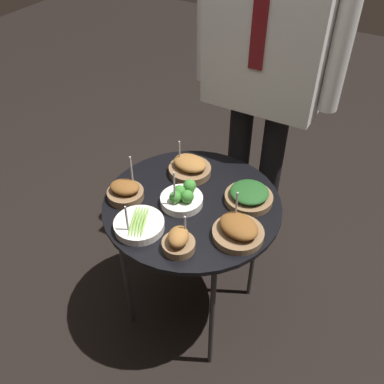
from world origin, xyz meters
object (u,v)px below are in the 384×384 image
at_px(bowl_roast_center, 125,191).
at_px(bowl_roast_mid_left, 190,167).
at_px(bowl_roast_mid_right, 238,230).
at_px(waiter_figure, 268,50).
at_px(bowl_spinach_front_right, 249,195).
at_px(bowl_broccoli_far_rim, 182,198).
at_px(bowl_roast_near_rim, 179,241).
at_px(serving_cart, 192,211).
at_px(bowl_asparagus_back_left, 139,225).

relative_size(bowl_roast_center, bowl_roast_mid_left, 1.00).
distance_m(bowl_roast_mid_right, bowl_roast_mid_left, 0.39).
xyz_separation_m(bowl_roast_center, bowl_roast_mid_left, (0.14, 0.25, 0.00)).
bearing_deg(bowl_roast_mid_left, waiter_figure, 70.59).
distance_m(bowl_roast_center, bowl_spinach_front_right, 0.46).
distance_m(bowl_broccoli_far_rim, waiter_figure, 0.67).
height_order(bowl_roast_mid_right, bowl_roast_near_rim, bowl_roast_mid_right).
bearing_deg(serving_cart, bowl_roast_mid_left, 122.56).
distance_m(bowl_roast_center, bowl_roast_mid_left, 0.28).
relative_size(bowl_roast_mid_right, bowl_roast_near_rim, 1.41).
xyz_separation_m(bowl_spinach_front_right, bowl_roast_near_rim, (-0.10, -0.33, 0.01)).
height_order(bowl_broccoli_far_rim, bowl_roast_mid_left, bowl_broccoli_far_rim).
bearing_deg(bowl_roast_mid_left, bowl_broccoli_far_rim, -68.71).
distance_m(bowl_roast_mid_right, bowl_roast_center, 0.45).
height_order(bowl_roast_mid_right, bowl_spinach_front_right, bowl_roast_mid_right).
relative_size(bowl_roast_near_rim, waiter_figure, 0.07).
height_order(bowl_roast_near_rim, waiter_figure, waiter_figure).
xyz_separation_m(bowl_roast_near_rim, waiter_figure, (-0.04, 0.75, 0.37)).
bearing_deg(bowl_broccoli_far_rim, bowl_roast_mid_right, -11.57).
bearing_deg(bowl_roast_center, bowl_roast_mid_right, 3.15).
relative_size(bowl_broccoli_far_rim, bowl_roast_mid_left, 1.02).
xyz_separation_m(bowl_spinach_front_right, waiter_figure, (-0.14, 0.41, 0.38)).
bearing_deg(bowl_asparagus_back_left, bowl_broccoli_far_rim, 70.74).
bearing_deg(bowl_roast_near_rim, bowl_asparagus_back_left, 175.74).
bearing_deg(waiter_figure, bowl_broccoli_far_rim, -96.93).
xyz_separation_m(bowl_roast_mid_right, waiter_figure, (-0.18, 0.60, 0.37)).
bearing_deg(bowl_spinach_front_right, bowl_broccoli_far_rim, -146.92).
bearing_deg(bowl_roast_mid_left, bowl_roast_mid_right, -35.04).
bearing_deg(bowl_roast_mid_left, serving_cart, -57.44).
bearing_deg(bowl_roast_near_rim, bowl_roast_center, 158.25).
distance_m(bowl_asparagus_back_left, bowl_roast_near_rim, 0.17).
bearing_deg(bowl_roast_near_rim, serving_cart, 108.80).
distance_m(bowl_roast_center, bowl_roast_near_rim, 0.33).
xyz_separation_m(serving_cart, bowl_broccoli_far_rim, (-0.03, -0.02, 0.08)).
relative_size(bowl_roast_mid_left, bowl_asparagus_back_left, 0.97).
bearing_deg(bowl_roast_mid_left, bowl_roast_center, -118.90).
bearing_deg(serving_cart, bowl_asparagus_back_left, -113.72).
distance_m(bowl_roast_center, bowl_asparagus_back_left, 0.18).
bearing_deg(bowl_spinach_front_right, bowl_roast_mid_left, 172.51).
relative_size(bowl_roast_mid_right, bowl_asparagus_back_left, 1.01).
bearing_deg(bowl_roast_mid_right, bowl_spinach_front_right, 103.01).
distance_m(serving_cart, bowl_spinach_front_right, 0.22).
relative_size(serving_cart, bowl_roast_mid_right, 3.77).
height_order(serving_cart, waiter_figure, waiter_figure).
height_order(bowl_roast_mid_right, bowl_asparagus_back_left, bowl_roast_mid_right).
height_order(serving_cart, bowl_roast_mid_right, bowl_roast_mid_right).
xyz_separation_m(bowl_roast_mid_right, bowl_roast_near_rim, (-0.15, -0.15, 0.00)).
bearing_deg(bowl_roast_center, bowl_roast_mid_left, 61.10).
bearing_deg(waiter_figure, bowl_roast_center, -113.32).
bearing_deg(waiter_figure, bowl_roast_near_rim, -87.24).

